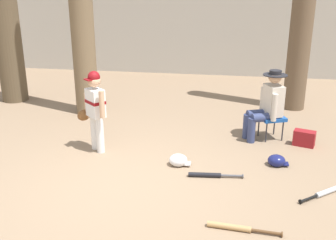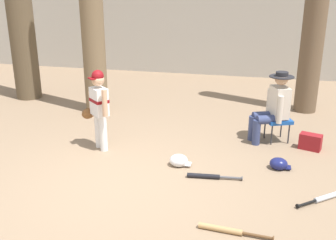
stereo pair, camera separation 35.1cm
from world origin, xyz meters
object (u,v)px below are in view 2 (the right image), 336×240
object	(u,v)px
handbag_beside_stool	(310,142)
batting_helmet_white	(179,161)
batting_helmet_navy	(279,164)
folding_stool	(278,121)
bat_wood_tan	(226,230)
seated_spectator	(273,105)
bat_black_composite	(208,176)
young_ballplayer	(98,105)
bat_aluminum_silver	(324,198)

from	to	relation	value
handbag_beside_stool	batting_helmet_white	size ratio (longest dim) A/B	1.06
handbag_beside_stool	batting_helmet_navy	xyz separation A→B (m)	(-0.51, -0.85, -0.05)
folding_stool	bat_wood_tan	size ratio (longest dim) A/B	0.64
seated_spectator	bat_black_composite	distance (m)	1.91
folding_stool	batting_helmet_navy	xyz separation A→B (m)	(0.02, -1.10, -0.29)
young_ballplayer	bat_black_composite	bearing A→B (deg)	-19.10
batting_helmet_white	bat_black_composite	bearing A→B (deg)	-33.02
folding_stool	bat_aluminum_silver	size ratio (longest dim) A/B	0.87
young_ballplayer	handbag_beside_stool	xyz separation A→B (m)	(3.32, 0.76, -0.61)
young_ballplayer	folding_stool	distance (m)	2.99
bat_aluminum_silver	batting_helmet_navy	world-z (taller)	batting_helmet_navy
handbag_beside_stool	bat_black_composite	distance (m)	2.03
folding_stool	bat_black_composite	distance (m)	1.92
folding_stool	bat_aluminum_silver	world-z (taller)	folding_stool
folding_stool	seated_spectator	world-z (taller)	seated_spectator
young_ballplayer	batting_helmet_white	bearing A→B (deg)	-13.53
batting_helmet_white	batting_helmet_navy	bearing A→B (deg)	9.31
young_ballplayer	folding_stool	size ratio (longest dim) A/B	2.50
handbag_beside_stool	bat_black_composite	xyz separation A→B (m)	(-1.47, -1.40, -0.10)
young_ballplayer	batting_helmet_white	size ratio (longest dim) A/B	4.06
bat_aluminum_silver	batting_helmet_navy	distance (m)	0.95
folding_stool	bat_black_composite	xyz separation A→B (m)	(-0.94, -1.64, -0.33)
bat_wood_tan	batting_helmet_navy	xyz separation A→B (m)	(0.59, 1.75, 0.04)
folding_stool	seated_spectator	distance (m)	0.29
batting_helmet_white	seated_spectator	bearing A→B (deg)	44.37
folding_stool	bat_black_composite	size ratio (longest dim) A/B	0.68
young_ballplayer	bat_wood_tan	distance (m)	2.97
folding_stool	seated_spectator	size ratio (longest dim) A/B	0.43
handbag_beside_stool	young_ballplayer	bearing A→B (deg)	-167.17
folding_stool	handbag_beside_stool	size ratio (longest dim) A/B	1.54
seated_spectator	bat_wood_tan	distance (m)	2.92
young_ballplayer	bat_black_composite	world-z (taller)	young_ballplayer
folding_stool	batting_helmet_navy	distance (m)	1.13
folding_stool	handbag_beside_stool	bearing A→B (deg)	-24.97
batting_helmet_navy	folding_stool	bearing A→B (deg)	91.15
handbag_beside_stool	bat_wood_tan	xyz separation A→B (m)	(-1.10, -2.60, -0.10)
bat_aluminum_silver	folding_stool	bearing A→B (deg)	106.66
batting_helmet_navy	bat_aluminum_silver	bearing A→B (deg)	-55.36
bat_aluminum_silver	bat_black_composite	bearing A→B (deg)	171.05
batting_helmet_white	bat_aluminum_silver	bearing A→B (deg)	-15.44
young_ballplayer	seated_spectator	distance (m)	2.87
bat_aluminum_silver	batting_helmet_white	distance (m)	2.05
seated_spectator	batting_helmet_navy	distance (m)	1.21
bat_black_composite	seated_spectator	bearing A→B (deg)	62.17
young_ballplayer	batting_helmet_navy	bearing A→B (deg)	-1.93
bat_black_composite	bat_wood_tan	bearing A→B (deg)	-72.88
bat_black_composite	batting_helmet_white	distance (m)	0.57
folding_stool	bat_aluminum_silver	xyz separation A→B (m)	(0.56, -1.88, -0.33)
bat_black_composite	batting_helmet_white	world-z (taller)	batting_helmet_white
bat_black_composite	handbag_beside_stool	bearing A→B (deg)	43.52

